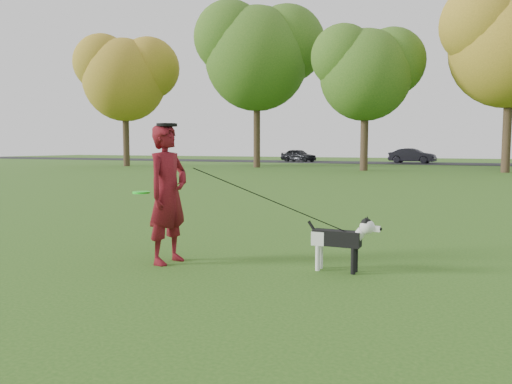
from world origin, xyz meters
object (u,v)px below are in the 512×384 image
at_px(man, 168,194).
at_px(dog, 342,237).
at_px(car_mid, 412,156).
at_px(car_left, 298,155).

height_order(man, dog, man).
relative_size(man, car_mid, 0.46).
bearing_deg(car_mid, man, -170.02).
height_order(man, car_left, man).
relative_size(dog, car_mid, 0.24).
distance_m(man, dog, 2.33).
relative_size(man, car_left, 0.52).
height_order(dog, car_mid, car_mid).
height_order(man, car_mid, man).
bearing_deg(car_mid, car_left, 97.73).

